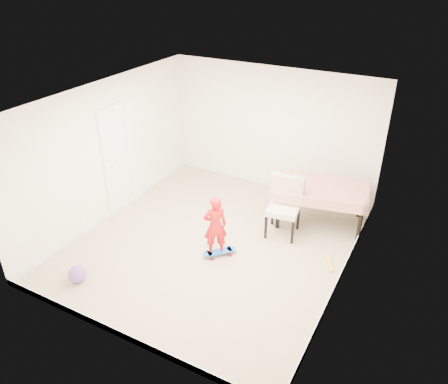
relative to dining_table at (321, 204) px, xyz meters
The scene contains 17 objects.
ground 2.14m from the dining_table, 132.81° to the right, with size 5.00×5.00×0.00m, color tan.
ceiling 3.04m from the dining_table, 132.81° to the right, with size 4.50×5.00×0.04m, color white.
wall_back 1.94m from the dining_table, 146.96° to the left, with size 4.50×0.04×2.60m, color white.
wall_front 4.37m from the dining_table, 109.59° to the right, with size 4.50×0.04×2.60m, color white.
wall_left 4.08m from the dining_table, 157.10° to the right, with size 0.04×5.00×2.60m, color white.
wall_right 1.97m from the dining_table, 62.77° to the right, with size 0.04×5.00×2.60m, color white.
door 3.92m from the dining_table, 161.16° to the right, with size 0.10×0.94×2.11m, color white.
baseboard_back 1.75m from the dining_table, 146.68° to the left, with size 4.50×0.02×0.12m, color white.
baseboard_front 4.30m from the dining_table, 109.55° to the right, with size 4.50×0.02×0.12m, color white.
baseboard_left 4.00m from the dining_table, 157.16° to the right, with size 0.02×5.00×0.12m, color white.
baseboard_right 1.78m from the dining_table, 62.48° to the right, with size 0.02×5.00×0.12m, color white.
dining_table is the anchor object (origin of this frame).
dining_chair 0.87m from the dining_table, 123.96° to the right, with size 0.59×0.67×1.08m, color silver, non-canonical shape.
skateboard 2.19m from the dining_table, 122.43° to the right, with size 0.58×0.21×0.09m, color blue, non-canonical shape.
child 2.22m from the dining_table, 123.80° to the right, with size 0.40×0.26×1.09m, color red.
balloon 4.45m from the dining_table, 128.80° to the right, with size 0.28×0.28×0.28m, color purple.
foam_toy 1.37m from the dining_table, 64.86° to the right, with size 0.06×0.06×0.40m, color yellow.
Camera 1 is at (3.18, -5.52, 4.52)m, focal length 35.00 mm.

